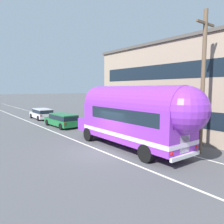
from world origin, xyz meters
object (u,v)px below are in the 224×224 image
object	(u,v)px
painted_bus	(136,115)
car_second	(42,113)
car_lead	(62,119)
utility_pole	(203,81)

from	to	relation	value
painted_bus	car_second	xyz separation A→B (m)	(0.18, 17.65, -1.51)
car_lead	car_second	xyz separation A→B (m)	(0.32, 6.89, -0.01)
painted_bus	car_second	bearing A→B (deg)	89.40
car_second	painted_bus	bearing A→B (deg)	-90.60
utility_pole	painted_bus	distance (m)	4.49
car_lead	car_second	bearing A→B (deg)	87.32
utility_pole	painted_bus	xyz separation A→B (m)	(-2.69, 2.90, -2.12)
utility_pole	car_second	size ratio (longest dim) A/B	1.95
car_second	utility_pole	bearing A→B (deg)	-83.05
painted_bus	car_second	size ratio (longest dim) A/B	2.42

